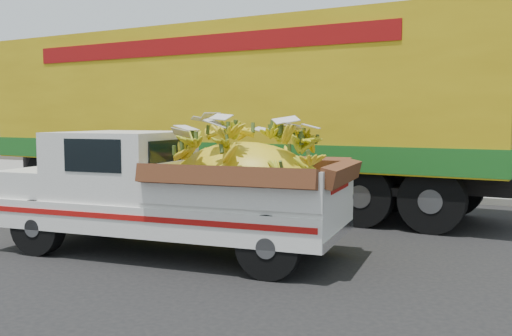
% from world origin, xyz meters
% --- Properties ---
extents(ground, '(100.00, 100.00, 0.00)m').
position_xyz_m(ground, '(0.00, 0.00, 0.00)').
color(ground, black).
rests_on(ground, ground).
extents(curb, '(60.00, 0.25, 0.15)m').
position_xyz_m(curb, '(0.00, 6.45, 0.07)').
color(curb, gray).
rests_on(curb, ground).
extents(sidewalk, '(60.00, 4.00, 0.14)m').
position_xyz_m(sidewalk, '(0.00, 8.55, 0.07)').
color(sidewalk, gray).
rests_on(sidewalk, ground).
extents(building_left, '(18.00, 6.00, 5.00)m').
position_xyz_m(building_left, '(-8.00, 14.45, 2.50)').
color(building_left, gray).
rests_on(building_left, ground).
extents(pickup_truck, '(5.00, 2.09, 1.72)m').
position_xyz_m(pickup_truck, '(0.96, -0.34, 0.92)').
color(pickup_truck, black).
rests_on(pickup_truck, ground).
extents(semi_trailer, '(12.04, 3.54, 3.80)m').
position_xyz_m(semi_trailer, '(-0.77, 3.99, 2.12)').
color(semi_trailer, black).
rests_on(semi_trailer, ground).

